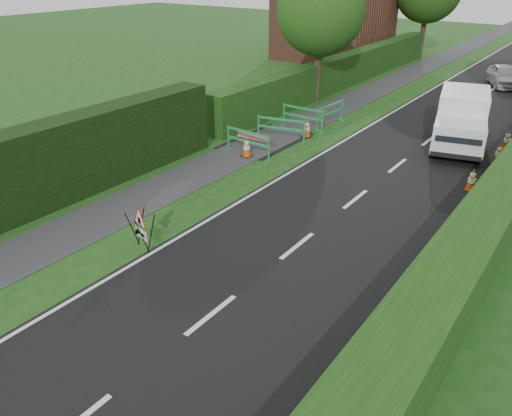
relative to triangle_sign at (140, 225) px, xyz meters
The scene contains 18 objects.
ground 2.29m from the triangle_sign, 70.06° to the right, with size 120.00×120.00×0.00m, color #184112.
footpath 33.03m from the triangle_sign, 93.92° to the left, with size 2.00×90.00×0.02m, color #2D2D30.
hedge_west_far 20.41m from the triangle_sign, 102.04° to the left, with size 1.00×24.00×1.80m, color #14380F.
house_west 29.52m from the triangle_sign, 108.32° to the left, with size 7.50×7.40×7.88m.
tree_nw 16.84m from the triangle_sign, 103.59° to the left, with size 4.40×4.40×6.70m.
triangle_sign is the anchor object (origin of this frame).
works_van 13.64m from the triangle_sign, 71.35° to the left, with size 2.83×4.90×2.11m.
traffic_cone_0 10.60m from the triangle_sign, 55.59° to the left, with size 0.38×0.38×0.79m.
traffic_cone_1 13.33m from the triangle_sign, 62.62° to the left, with size 0.38×0.38×0.79m.
traffic_cone_2 14.95m from the triangle_sign, 66.13° to the left, with size 0.38×0.38×0.79m.
traffic_cone_3 7.24m from the triangle_sign, 104.49° to the left, with size 0.38×0.38×0.79m.
traffic_cone_4 10.46m from the triangle_sign, 96.31° to the left, with size 0.38×0.38×0.79m.
ped_barrier_0 7.41m from the triangle_sign, 104.56° to the left, with size 2.08×0.46×1.00m.
ped_barrier_1 9.47m from the triangle_sign, 100.67° to the left, with size 2.08×0.82×1.00m.
ped_barrier_2 11.43m from the triangle_sign, 99.54° to the left, with size 2.06×0.37×1.00m.
ped_barrier_3 12.50m from the triangle_sign, 95.31° to the left, with size 0.52×2.08×1.00m.
redwhite_plank 8.38m from the triangle_sign, 105.51° to the left, with size 1.50×0.04×0.25m, color red.
hatchback_car 25.53m from the triangle_sign, 82.13° to the left, with size 1.46×3.63×1.24m, color silver.
Camera 1 is at (8.21, -5.31, 6.81)m, focal length 35.00 mm.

